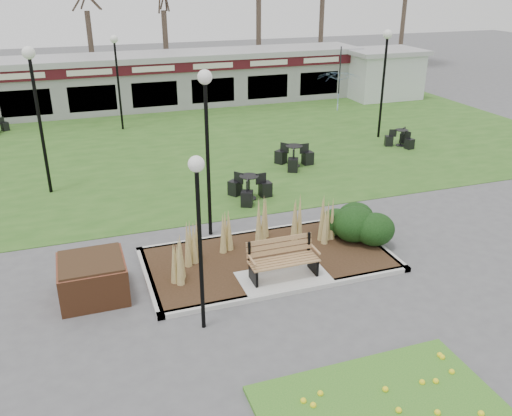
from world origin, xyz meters
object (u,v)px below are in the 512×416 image
object	(u,v)px
service_hut	(383,73)
lamp_post_far_right	(385,60)
food_pavilion	(150,81)
bistro_set_d	(401,140)
lamp_post_far_left	(34,89)
bistro_set_a	(249,191)
bistro_set_c	(294,159)
park_bench	(282,258)
lamp_post_near_left	(198,207)
lamp_post_near_right	(206,118)
lamp_post_mid_right	(116,62)
brick_planter	(93,278)
patio_umbrella	(339,91)

from	to	relation	value
service_hut	lamp_post_far_right	xyz separation A→B (m)	(-4.68, -7.55, 1.99)
food_pavilion	bistro_set_d	world-z (taller)	food_pavilion
food_pavilion	lamp_post_far_left	size ratio (longest dim) A/B	5.06
bistro_set_a	bistro_set_c	size ratio (longest dim) A/B	0.98
service_hut	bistro_set_c	world-z (taller)	service_hut
park_bench	lamp_post_far_right	size ratio (longest dim) A/B	0.36
food_pavilion	lamp_post_near_left	size ratio (longest dim) A/B	6.44
park_bench	lamp_post_near_left	bearing A→B (deg)	-151.16
lamp_post_near_right	bistro_set_c	xyz separation A→B (m)	(4.58, 4.68, -3.11)
lamp_post_near_left	bistro_set_a	distance (m)	7.57
park_bench	lamp_post_mid_right	bearing A→B (deg)	97.68
park_bench	lamp_post_near_left	xyz separation A→B (m)	(-2.30, -1.27, 2.20)
lamp_post_near_right	lamp_post_far_right	distance (m)	12.19
lamp_post_far_left	bistro_set_a	size ratio (longest dim) A/B	3.19
lamp_post_near_left	lamp_post_far_right	xyz separation A→B (m)	(11.12, 11.47, 0.66)
bistro_set_a	bistro_set_c	world-z (taller)	bistro_set_c
lamp_post_mid_right	lamp_post_near_left	bearing A→B (deg)	-90.74
park_bench	lamp_post_near_right	size ratio (longest dim) A/B	0.36
lamp_post_far_right	lamp_post_far_left	distance (m)	14.36
park_bench	bistro_set_d	size ratio (longest dim) A/B	1.30
lamp_post_mid_right	bistro_set_c	world-z (taller)	lamp_post_mid_right
service_hut	lamp_post_mid_right	world-z (taller)	lamp_post_mid_right
brick_planter	lamp_post_far_left	distance (m)	7.89
lamp_post_near_right	patio_umbrella	xyz separation A→B (m)	(9.02, 9.74, -1.72)
food_pavilion	bistro_set_c	xyz separation A→B (m)	(3.56, -12.02, -1.18)
lamp_post_near_left	bistro_set_c	size ratio (longest dim) A/B	2.45
bistro_set_a	lamp_post_mid_right	bearing A→B (deg)	105.99
patio_umbrella	lamp_post_near_left	bearing A→B (deg)	-126.31
park_bench	lamp_post_far_right	xyz separation A→B (m)	(8.82, 10.20, 2.85)
lamp_post_near_right	lamp_post_mid_right	xyz separation A→B (m)	(-1.07, 12.43, -0.23)
lamp_post_mid_right	bistro_set_d	world-z (taller)	lamp_post_mid_right
lamp_post_mid_right	brick_planter	bearing A→B (deg)	-98.96
lamp_post_far_right	bistro_set_c	distance (m)	6.62
bistro_set_c	lamp_post_near_left	bearing A→B (deg)	-123.17
bistro_set_a	lamp_post_near_left	bearing A→B (deg)	-116.35
service_hut	patio_umbrella	distance (m)	7.44
brick_planter	lamp_post_near_left	bearing A→B (deg)	-43.84
food_pavilion	patio_umbrella	distance (m)	10.61
bistro_set_a	food_pavilion	bearing A→B (deg)	93.42
lamp_post_far_right	lamp_post_far_left	xyz separation A→B (m)	(-14.18, -2.25, 0.10)
brick_planter	service_hut	xyz separation A→B (m)	(17.90, 17.00, 0.97)
brick_planter	bistro_set_a	xyz separation A→B (m)	(5.27, 4.38, -0.19)
service_hut	bistro_set_a	bearing A→B (deg)	-135.03
brick_planter	bistro_set_a	size ratio (longest dim) A/B	0.98
service_hut	lamp_post_far_right	bearing A→B (deg)	-121.78
bistro_set_d	bistro_set_c	bearing A→B (deg)	-169.76
food_pavilion	lamp_post_far_right	size ratio (longest dim) A/B	5.21
brick_planter	lamp_post_mid_right	xyz separation A→B (m)	(2.32, 14.69, 2.70)
service_hut	lamp_post_mid_right	bearing A→B (deg)	-171.58
park_bench	lamp_post_mid_right	size ratio (longest dim) A/B	0.39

